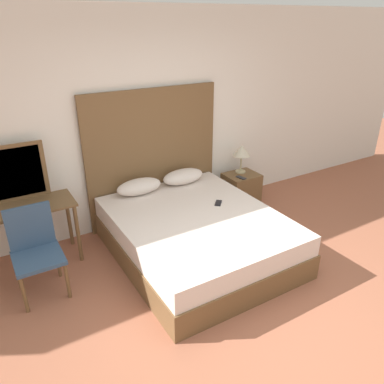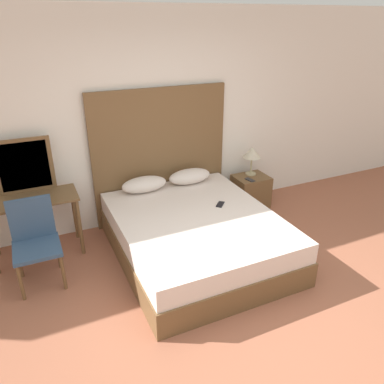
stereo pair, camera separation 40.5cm
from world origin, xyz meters
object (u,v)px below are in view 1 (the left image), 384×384
object	(u,v)px
table_lamp	(242,151)
phone_on_nightstand	(241,178)
vanity_desk	(27,217)
chair	(35,247)
bed	(197,235)
nightstand	(241,189)
phone_on_bed	(218,203)

from	to	relation	value
table_lamp	phone_on_nightstand	bearing A→B (deg)	-125.22
vanity_desk	chair	distance (m)	0.49
bed	table_lamp	size ratio (longest dim) A/B	5.10
nightstand	phone_on_nightstand	bearing A→B (deg)	-132.75
phone_on_bed	phone_on_nightstand	world-z (taller)	phone_on_bed
phone_on_bed	bed	bearing A→B (deg)	-161.72
vanity_desk	phone_on_bed	bearing A→B (deg)	-17.86
phone_on_nightstand	chair	distance (m)	2.88
phone_on_bed	chair	xyz separation A→B (m)	(-2.06, 0.17, -0.02)
table_lamp	chair	distance (m)	3.05
nightstand	table_lamp	distance (m)	0.56
phone_on_bed	nightstand	bearing A→B (deg)	37.28
nightstand	phone_on_nightstand	distance (m)	0.28
nightstand	phone_on_nightstand	xyz separation A→B (m)	(-0.09, -0.10, 0.24)
phone_on_bed	chair	world-z (taller)	chair
bed	vanity_desk	xyz separation A→B (m)	(-1.66, 0.78, 0.34)
chair	table_lamp	bearing A→B (deg)	10.98
phone_on_bed	chair	distance (m)	2.07
phone_on_bed	table_lamp	bearing A→B (deg)	39.34
phone_on_nightstand	vanity_desk	size ratio (longest dim) A/B	0.16
vanity_desk	nightstand	bearing A→B (deg)	0.28
phone_on_nightstand	bed	bearing A→B (deg)	-149.22
phone_on_bed	phone_on_nightstand	xyz separation A→B (m)	(0.79, 0.57, -0.04)
phone_on_bed	table_lamp	size ratio (longest dim) A/B	0.38
phone_on_nightstand	phone_on_bed	bearing A→B (deg)	-144.10
table_lamp	phone_on_nightstand	world-z (taller)	table_lamp
table_lamp	phone_on_nightstand	size ratio (longest dim) A/B	2.59
bed	phone_on_nightstand	size ratio (longest dim) A/B	13.21
bed	phone_on_bed	distance (m)	0.48
nightstand	vanity_desk	world-z (taller)	vanity_desk
phone_on_nightstand	vanity_desk	distance (m)	2.83
bed	nightstand	distance (m)	1.49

